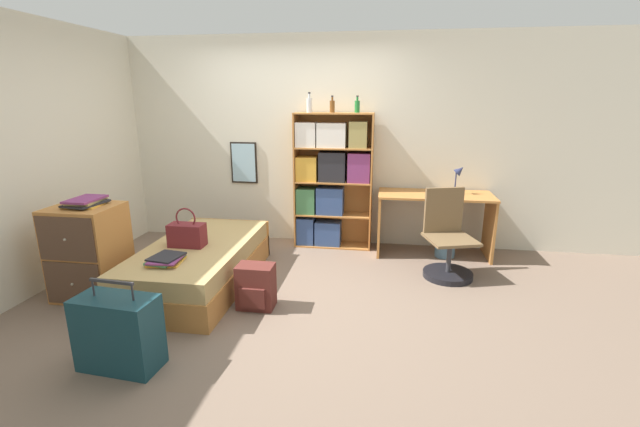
% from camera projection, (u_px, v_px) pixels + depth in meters
% --- Properties ---
extents(ground_plane, '(14.00, 14.00, 0.00)m').
position_uv_depth(ground_plane, '(269.00, 288.00, 4.29)').
color(ground_plane, '#756051').
extents(wall_back, '(10.00, 0.09, 2.60)m').
position_uv_depth(wall_back, '(299.00, 142.00, 5.46)').
color(wall_back, beige).
rests_on(wall_back, ground_plane).
extents(wall_left, '(0.06, 10.00, 2.60)m').
position_uv_depth(wall_left, '(48.00, 154.00, 4.27)').
color(wall_left, beige).
rests_on(wall_left, ground_plane).
extents(bed, '(0.96, 1.85, 0.43)m').
position_uv_depth(bed, '(200.00, 264.00, 4.35)').
color(bed, '#B77538').
rests_on(bed, ground_plane).
extents(handbag, '(0.35, 0.18, 0.39)m').
position_uv_depth(handbag, '(187.00, 234.00, 4.20)').
color(handbag, maroon).
rests_on(handbag, bed).
extents(book_stack_on_bed, '(0.31, 0.35, 0.07)m').
position_uv_depth(book_stack_on_bed, '(166.00, 259.00, 3.80)').
color(book_stack_on_bed, gold).
rests_on(book_stack_on_bed, bed).
extents(suitcase, '(0.58, 0.32, 0.66)m').
position_uv_depth(suitcase, '(119.00, 333.00, 2.98)').
color(suitcase, '#143842').
rests_on(suitcase, ground_plane).
extents(dresser, '(0.59, 0.55, 0.88)m').
position_uv_depth(dresser, '(89.00, 252.00, 4.04)').
color(dresser, '#B77538').
rests_on(dresser, ground_plane).
extents(magazine_pile_on_dresser, '(0.33, 0.38, 0.07)m').
position_uv_depth(magazine_pile_on_dresser, '(85.00, 202.00, 3.93)').
color(magazine_pile_on_dresser, gold).
rests_on(magazine_pile_on_dresser, dresser).
extents(bookcase, '(0.96, 0.31, 1.68)m').
position_uv_depth(bookcase, '(329.00, 179.00, 5.31)').
color(bookcase, '#B77538').
rests_on(bookcase, ground_plane).
extents(bottle_green, '(0.07, 0.07, 0.24)m').
position_uv_depth(bottle_green, '(309.00, 105.00, 5.09)').
color(bottle_green, '#B7BCC1').
rests_on(bottle_green, bookcase).
extents(bottle_brown, '(0.06, 0.06, 0.20)m').
position_uv_depth(bottle_brown, '(332.00, 106.00, 5.07)').
color(bottle_brown, brown).
rests_on(bottle_brown, bookcase).
extents(bottle_clear, '(0.06, 0.06, 0.20)m').
position_uv_depth(bottle_clear, '(357.00, 106.00, 5.03)').
color(bottle_clear, '#1E6B2D').
rests_on(bottle_clear, bookcase).
extents(desk, '(1.33, 0.58, 0.75)m').
position_uv_depth(desk, '(434.00, 212.00, 5.09)').
color(desk, '#B77538').
rests_on(desk, ground_plane).
extents(desk_lamp, '(0.17, 0.12, 0.35)m').
position_uv_depth(desk_lamp, '(459.00, 175.00, 4.96)').
color(desk_lamp, navy).
rests_on(desk_lamp, desk).
extents(desk_chair, '(0.59, 0.59, 0.93)m').
position_uv_depth(desk_chair, '(447.00, 250.00, 4.54)').
color(desk_chair, black).
rests_on(desk_chair, ground_plane).
extents(backpack, '(0.33, 0.25, 0.41)m').
position_uv_depth(backpack, '(256.00, 287.00, 3.85)').
color(backpack, '#56231E').
rests_on(backpack, ground_plane).
extents(waste_bin, '(0.23, 0.23, 0.26)m').
position_uv_depth(waste_bin, '(445.00, 246.00, 5.12)').
color(waste_bin, slate).
rests_on(waste_bin, ground_plane).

